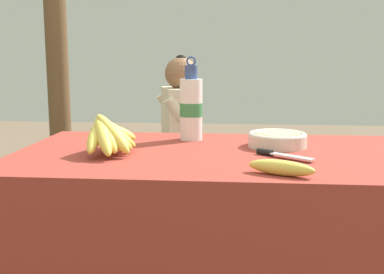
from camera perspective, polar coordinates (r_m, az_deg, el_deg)
name	(u,v)px	position (r m, az deg, el deg)	size (l,w,h in m)	color
market_counter	(230,261)	(1.70, 4.55, -14.43)	(1.42, 0.76, 0.76)	maroon
banana_bunch_ripe	(109,133)	(1.57, -9.85, 0.43)	(0.17, 0.30, 0.14)	#4C381E
serving_bowl	(277,139)	(1.69, 10.08, -0.19)	(0.20, 0.20, 0.05)	silver
water_bottle	(191,107)	(1.80, -0.11, 3.52)	(0.09, 0.09, 0.31)	white
loose_banana_front	(281,168)	(1.30, 10.51, -3.60)	(0.18, 0.11, 0.04)	#E0C64C
knife	(276,154)	(1.53, 9.93, -1.98)	(0.17, 0.14, 0.02)	#BCBCC1
wooden_bench	(222,172)	(3.05, 3.59, -4.11)	(1.64, 0.32, 0.41)	brown
seated_vendor	(174,129)	(2.97, -2.16, 0.92)	(0.46, 0.43, 1.08)	#473828
banana_bunch_green	(301,153)	(3.05, 12.74, -1.89)	(0.15, 0.25, 0.13)	#4C381E
support_post_near	(56,27)	(3.36, -15.85, 12.42)	(0.14, 0.14, 2.51)	brown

